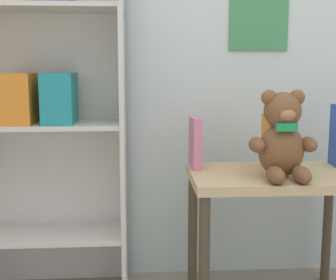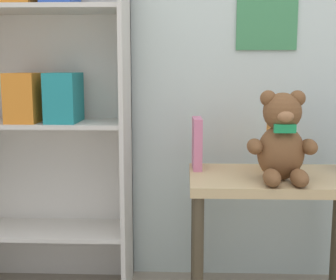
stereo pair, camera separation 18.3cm
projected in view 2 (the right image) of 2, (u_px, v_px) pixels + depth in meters
bookshelf_side at (48, 98)px, 1.96m from camera, size 0.68×0.29×1.44m
display_table at (275, 197)px, 1.80m from camera, size 0.66×0.42×0.54m
teddy_bear at (282, 140)px, 1.68m from camera, size 0.25×0.23×0.33m
book_standing_pink at (197, 143)px, 1.89m from camera, size 0.04×0.14×0.21m
book_standing_orange at (272, 143)px, 1.87m from camera, size 0.04×0.14×0.22m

